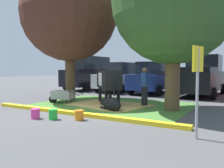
{
  "coord_description": "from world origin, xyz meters",
  "views": [
    {
      "loc": [
        5.03,
        -6.5,
        1.53
      ],
      "look_at": [
        -0.04,
        2.1,
        0.9
      ],
      "focal_mm": 36.62,
      "sensor_mm": 36.0,
      "label": 1
    }
  ],
  "objects_px": {
    "cow_holstein": "(108,79)",
    "person_handler": "(145,85)",
    "calf_lying": "(111,104)",
    "pickup_truck_black": "(201,77)",
    "bucket_green": "(53,114)",
    "bucket_pink": "(35,113)",
    "sedan_blue": "(154,78)",
    "suv_black": "(89,73)",
    "sedan_silver": "(120,77)",
    "bucket_orange": "(79,115)",
    "wheelbarrow": "(62,95)",
    "shade_tree_left": "(70,14)",
    "shade_tree_right": "(174,2)",
    "parking_sign": "(198,74)"
  },
  "relations": [
    {
      "from": "cow_holstein",
      "to": "person_handler",
      "type": "relative_size",
      "value": 1.58
    },
    {
      "from": "calf_lying",
      "to": "pickup_truck_black",
      "type": "relative_size",
      "value": 0.23
    },
    {
      "from": "cow_holstein",
      "to": "bucket_green",
      "type": "xyz_separation_m",
      "value": [
        0.18,
        -3.53,
        -0.93
      ]
    },
    {
      "from": "person_handler",
      "to": "bucket_green",
      "type": "bearing_deg",
      "value": -110.71
    },
    {
      "from": "bucket_pink",
      "to": "bucket_green",
      "type": "relative_size",
      "value": 1.0
    },
    {
      "from": "cow_holstein",
      "to": "sedan_blue",
      "type": "distance_m",
      "value": 5.46
    },
    {
      "from": "suv_black",
      "to": "sedan_silver",
      "type": "distance_m",
      "value": 2.8
    },
    {
      "from": "cow_holstein",
      "to": "bucket_orange",
      "type": "height_order",
      "value": "cow_holstein"
    },
    {
      "from": "calf_lying",
      "to": "sedan_blue",
      "type": "bearing_deg",
      "value": 97.04
    },
    {
      "from": "calf_lying",
      "to": "suv_black",
      "type": "relative_size",
      "value": 0.27
    },
    {
      "from": "bucket_green",
      "to": "sedan_silver",
      "type": "bearing_deg",
      "value": 105.67
    },
    {
      "from": "sedan_blue",
      "to": "pickup_truck_black",
      "type": "distance_m",
      "value": 2.85
    },
    {
      "from": "bucket_pink",
      "to": "sedan_silver",
      "type": "distance_m",
      "value": 9.45
    },
    {
      "from": "calf_lying",
      "to": "sedan_silver",
      "type": "xyz_separation_m",
      "value": [
        -3.3,
        6.82,
        0.75
      ]
    },
    {
      "from": "wheelbarrow",
      "to": "suv_black",
      "type": "xyz_separation_m",
      "value": [
        -3.28,
        6.54,
        0.88
      ]
    },
    {
      "from": "wheelbarrow",
      "to": "sedan_silver",
      "type": "xyz_separation_m",
      "value": [
        -0.5,
        6.4,
        0.6
      ]
    },
    {
      "from": "shade_tree_left",
      "to": "bucket_pink",
      "type": "distance_m",
      "value": 5.98
    },
    {
      "from": "bucket_green",
      "to": "bucket_pink",
      "type": "bearing_deg",
      "value": -160.51
    },
    {
      "from": "shade_tree_right",
      "to": "pickup_truck_black",
      "type": "xyz_separation_m",
      "value": [
        0.03,
        5.99,
        -2.84
      ]
    },
    {
      "from": "wheelbarrow",
      "to": "parking_sign",
      "type": "distance_m",
      "value": 6.74
    },
    {
      "from": "calf_lying",
      "to": "wheelbarrow",
      "type": "bearing_deg",
      "value": 171.55
    },
    {
      "from": "cow_holstein",
      "to": "pickup_truck_black",
      "type": "bearing_deg",
      "value": 62.99
    },
    {
      "from": "bucket_pink",
      "to": "suv_black",
      "type": "height_order",
      "value": "suv_black"
    },
    {
      "from": "suv_black",
      "to": "sedan_silver",
      "type": "xyz_separation_m",
      "value": [
        2.78,
        -0.14,
        -0.29
      ]
    },
    {
      "from": "sedan_silver",
      "to": "bucket_orange",
      "type": "bearing_deg",
      "value": -69.34
    },
    {
      "from": "shade_tree_right",
      "to": "bucket_green",
      "type": "bearing_deg",
      "value": -129.38
    },
    {
      "from": "calf_lying",
      "to": "bucket_pink",
      "type": "distance_m",
      "value": 2.73
    },
    {
      "from": "calf_lying",
      "to": "sedan_blue",
      "type": "height_order",
      "value": "sedan_blue"
    },
    {
      "from": "shade_tree_right",
      "to": "sedan_blue",
      "type": "distance_m",
      "value": 6.98
    },
    {
      "from": "sedan_blue",
      "to": "calf_lying",
      "type": "bearing_deg",
      "value": -82.96
    },
    {
      "from": "suv_black",
      "to": "pickup_truck_black",
      "type": "xyz_separation_m",
      "value": [
        8.07,
        0.17,
        -0.16
      ]
    },
    {
      "from": "shade_tree_right",
      "to": "pickup_truck_black",
      "type": "height_order",
      "value": "shade_tree_right"
    },
    {
      "from": "shade_tree_left",
      "to": "calf_lying",
      "type": "xyz_separation_m",
      "value": [
        3.27,
        -1.5,
        -4.03
      ]
    },
    {
      "from": "parking_sign",
      "to": "sedan_silver",
      "type": "relative_size",
      "value": 0.46
    },
    {
      "from": "wheelbarrow",
      "to": "parking_sign",
      "type": "relative_size",
      "value": 0.79
    },
    {
      "from": "bucket_pink",
      "to": "sedan_silver",
      "type": "relative_size",
      "value": 0.07
    },
    {
      "from": "bucket_orange",
      "to": "sedan_silver",
      "type": "xyz_separation_m",
      "value": [
        -3.27,
        8.66,
        0.83
      ]
    },
    {
      "from": "cow_holstein",
      "to": "parking_sign",
      "type": "xyz_separation_m",
      "value": [
        4.35,
        -3.35,
        0.34
      ]
    },
    {
      "from": "suv_black",
      "to": "person_handler",
      "type": "bearing_deg",
      "value": -38.34
    },
    {
      "from": "bucket_orange",
      "to": "calf_lying",
      "type": "bearing_deg",
      "value": 88.92
    },
    {
      "from": "shade_tree_left",
      "to": "suv_black",
      "type": "xyz_separation_m",
      "value": [
        -2.82,
        5.46,
        -3.0
      ]
    },
    {
      "from": "person_handler",
      "to": "suv_black",
      "type": "xyz_separation_m",
      "value": [
        -6.75,
        5.34,
        0.4
      ]
    },
    {
      "from": "suv_black",
      "to": "bucket_green",
      "type": "bearing_deg",
      "value": -59.85
    },
    {
      "from": "shade_tree_left",
      "to": "bucket_orange",
      "type": "xyz_separation_m",
      "value": [
        3.23,
        -3.35,
        -4.11
      ]
    },
    {
      "from": "sedan_blue",
      "to": "bucket_pink",
      "type": "bearing_deg",
      "value": -93.07
    },
    {
      "from": "bucket_orange",
      "to": "sedan_silver",
      "type": "relative_size",
      "value": 0.07
    },
    {
      "from": "parking_sign",
      "to": "sedan_blue",
      "type": "xyz_separation_m",
      "value": [
        -4.23,
        8.81,
        -0.46
      ]
    },
    {
      "from": "calf_lying",
      "to": "bucket_pink",
      "type": "height_order",
      "value": "calf_lying"
    },
    {
      "from": "cow_holstein",
      "to": "calf_lying",
      "type": "height_order",
      "value": "cow_holstein"
    },
    {
      "from": "calf_lying",
      "to": "pickup_truck_black",
      "type": "xyz_separation_m",
      "value": [
        1.99,
        7.13,
        0.88
      ]
    }
  ]
}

